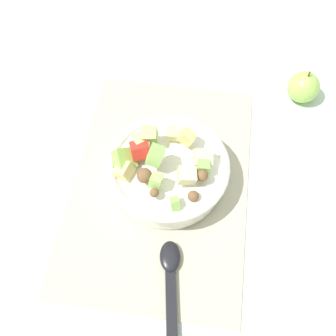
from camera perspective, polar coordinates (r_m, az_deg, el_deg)
name	(u,v)px	position (r m, az deg, el deg)	size (l,w,h in m)	color
ground_plane	(160,183)	(0.77, -1.11, -2.15)	(2.40, 2.40, 0.00)	silver
placemat	(160,182)	(0.77, -1.11, -2.05)	(0.50, 0.34, 0.01)	#BCB299
salad_bowl	(167,169)	(0.73, -0.10, -0.22)	(0.23, 0.23, 0.12)	white
serving_spoon	(171,287)	(0.69, 0.41, -16.94)	(0.24, 0.07, 0.01)	black
whole_apple	(303,87)	(0.91, 19.15, 11.08)	(0.07, 0.07, 0.08)	#9EC656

